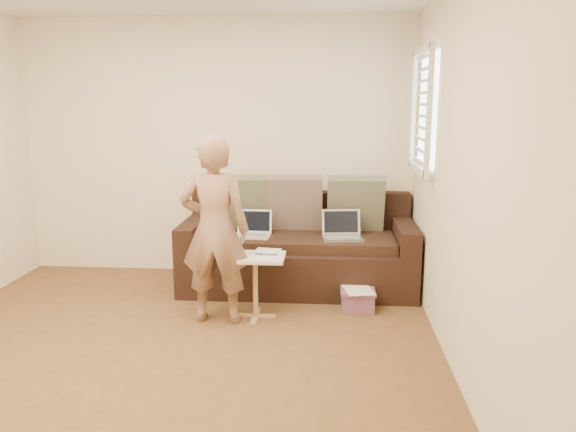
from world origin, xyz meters
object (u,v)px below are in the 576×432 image
object	(u,v)px
laptop_silver	(343,239)
drinking_glass	(236,245)
laptop_white	(252,237)
person	(215,230)
sofa	(298,244)
striped_box	(358,299)
side_table	(255,286)

from	to	relation	value
laptop_silver	drinking_glass	xyz separation A→B (m)	(-0.91, -0.56, 0.07)
drinking_glass	laptop_silver	bearing A→B (deg)	31.54
laptop_white	drinking_glass	bearing A→B (deg)	-92.52
laptop_white	drinking_glass	distance (m)	0.59
person	drinking_glass	world-z (taller)	person
laptop_white	drinking_glass	world-z (taller)	drinking_glass
sofa	laptop_white	bearing A→B (deg)	-165.22
striped_box	laptop_silver	bearing A→B (deg)	106.50
sofa	striped_box	distance (m)	0.86
drinking_glass	sofa	bearing A→B (deg)	55.16
laptop_silver	striped_box	world-z (taller)	laptop_silver
side_table	striped_box	distance (m)	0.91
sofa	laptop_white	world-z (taller)	sofa
laptop_silver	laptop_white	size ratio (longest dim) A/B	1.09
laptop_white	striped_box	distance (m)	1.16
laptop_silver	striped_box	bearing A→B (deg)	-79.88
side_table	striped_box	bearing A→B (deg)	15.20
sofa	drinking_glass	bearing A→B (deg)	-124.84
side_table	drinking_glass	world-z (taller)	drinking_glass
laptop_silver	drinking_glass	distance (m)	1.07
sofa	person	bearing A→B (deg)	-124.51
laptop_white	side_table	size ratio (longest dim) A/B	0.62
person	side_table	size ratio (longest dim) A/B	2.87
side_table	person	bearing A→B (deg)	-163.34
side_table	laptop_white	bearing A→B (deg)	99.69
person	laptop_silver	bearing A→B (deg)	-143.86
sofa	laptop_white	size ratio (longest dim) A/B	6.59
laptop_silver	drinking_glass	world-z (taller)	drinking_glass
sofa	side_table	xyz separation A→B (m)	(-0.31, -0.81, -0.16)
sofa	laptop_white	xyz separation A→B (m)	(-0.43, -0.11, 0.10)
side_table	drinking_glass	bearing A→B (deg)	148.36
laptop_white	striped_box	world-z (taller)	laptop_white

